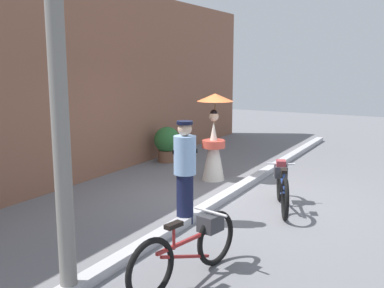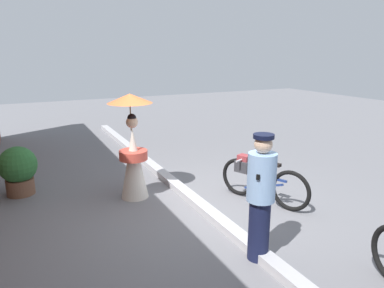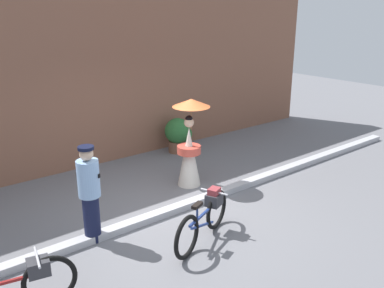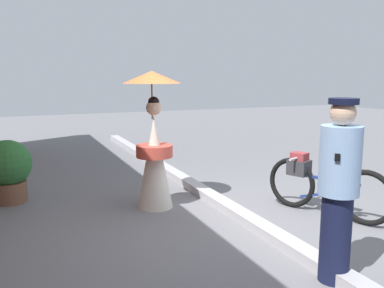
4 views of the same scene
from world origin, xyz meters
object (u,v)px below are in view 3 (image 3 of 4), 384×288
(person_officer, at_px, (90,192))
(bicycle_near_officer, at_px, (205,217))
(person_with_parasol, at_px, (190,144))
(potted_plant_by_door, at_px, (179,134))

(person_officer, bearing_deg, bicycle_near_officer, -37.02)
(bicycle_near_officer, relative_size, person_with_parasol, 0.86)
(potted_plant_by_door, bearing_deg, bicycle_near_officer, -120.68)
(person_with_parasol, bearing_deg, person_officer, -162.90)
(person_officer, height_order, person_with_parasol, person_with_parasol)
(person_officer, height_order, potted_plant_by_door, person_officer)
(bicycle_near_officer, distance_m, person_with_parasol, 2.24)
(person_with_parasol, distance_m, potted_plant_by_door, 2.13)
(person_officer, xyz_separation_m, potted_plant_by_door, (3.60, 2.59, -0.37))
(bicycle_near_officer, height_order, person_with_parasol, person_with_parasol)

